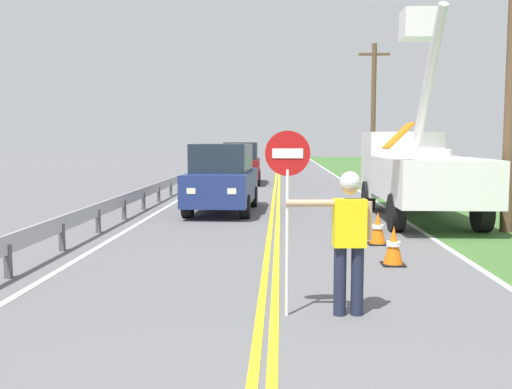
# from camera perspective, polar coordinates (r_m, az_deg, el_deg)

# --- Properties ---
(centerline_yellow_left) EXTENTS (0.11, 110.00, 0.01)m
(centerline_yellow_left) POSITION_cam_1_polar(r_m,az_deg,el_deg) (22.34, 1.78, -0.25)
(centerline_yellow_left) COLOR yellow
(centerline_yellow_left) RESTS_ON ground
(centerline_yellow_right) EXTENTS (0.11, 110.00, 0.01)m
(centerline_yellow_right) POSITION_cam_1_polar(r_m,az_deg,el_deg) (22.34, 2.25, -0.25)
(centerline_yellow_right) COLOR yellow
(centerline_yellow_right) RESTS_ON ground
(edge_line_right) EXTENTS (0.12, 110.00, 0.01)m
(edge_line_right) POSITION_cam_1_polar(r_m,az_deg,el_deg) (22.60, 11.18, -0.28)
(edge_line_right) COLOR silver
(edge_line_right) RESTS_ON ground
(edge_line_left) EXTENTS (0.12, 110.00, 0.01)m
(edge_line_left) POSITION_cam_1_polar(r_m,az_deg,el_deg) (22.65, -7.13, -0.21)
(edge_line_left) COLOR silver
(edge_line_left) RESTS_ON ground
(flagger_worker) EXTENTS (1.09, 0.27, 1.83)m
(flagger_worker) POSITION_cam_1_polar(r_m,az_deg,el_deg) (7.30, 9.16, -3.85)
(flagger_worker) COLOR #1E2338
(flagger_worker) RESTS_ON ground
(stop_sign_paddle) EXTENTS (0.56, 0.04, 2.33)m
(stop_sign_paddle) POSITION_cam_1_polar(r_m,az_deg,el_deg) (7.12, 3.15, 1.35)
(stop_sign_paddle) COLOR silver
(stop_sign_paddle) RESTS_ON ground
(utility_bucket_truck) EXTENTS (2.67, 6.82, 5.82)m
(utility_bucket_truck) POSITION_cam_1_polar(r_m,az_deg,el_deg) (16.92, 15.51, 2.56)
(utility_bucket_truck) COLOR white
(utility_bucket_truck) RESTS_ON ground
(oncoming_suv_nearest) EXTENTS (2.03, 4.66, 2.10)m
(oncoming_suv_nearest) POSITION_cam_1_polar(r_m,az_deg,el_deg) (17.69, -3.34, 1.68)
(oncoming_suv_nearest) COLOR navy
(oncoming_suv_nearest) RESTS_ON ground
(oncoming_suv_second) EXTENTS (2.01, 4.65, 2.10)m
(oncoming_suv_second) POSITION_cam_1_polar(r_m,az_deg,el_deg) (29.18, -1.47, 3.16)
(oncoming_suv_second) COLOR maroon
(oncoming_suv_second) RESTS_ON ground
(utility_pole_mid) EXTENTS (1.80, 0.28, 7.75)m
(utility_pole_mid) POSITION_cam_1_polar(r_m,az_deg,el_deg) (34.45, 11.57, 8.38)
(utility_pole_mid) COLOR brown
(utility_pole_mid) RESTS_ON ground
(traffic_cone_lead) EXTENTS (0.40, 0.40, 0.70)m
(traffic_cone_lead) POSITION_cam_1_polar(r_m,az_deg,el_deg) (10.48, 13.49, -5.04)
(traffic_cone_lead) COLOR orange
(traffic_cone_lead) RESTS_ON ground
(traffic_cone_mid) EXTENTS (0.40, 0.40, 0.70)m
(traffic_cone_mid) POSITION_cam_1_polar(r_m,az_deg,el_deg) (12.47, 11.99, -3.35)
(traffic_cone_mid) COLOR orange
(traffic_cone_mid) RESTS_ON ground
(guardrail_left_shoulder) EXTENTS (0.10, 32.00, 0.71)m
(guardrail_left_shoulder) POSITION_cam_1_polar(r_m,az_deg,el_deg) (19.72, -10.35, 0.41)
(guardrail_left_shoulder) COLOR #9EA0A3
(guardrail_left_shoulder) RESTS_ON ground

